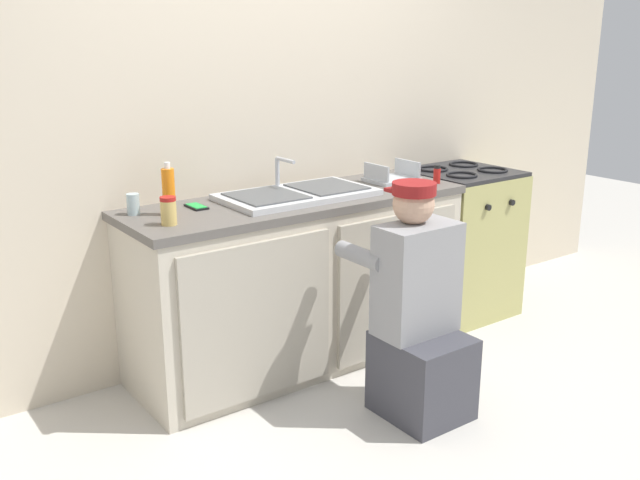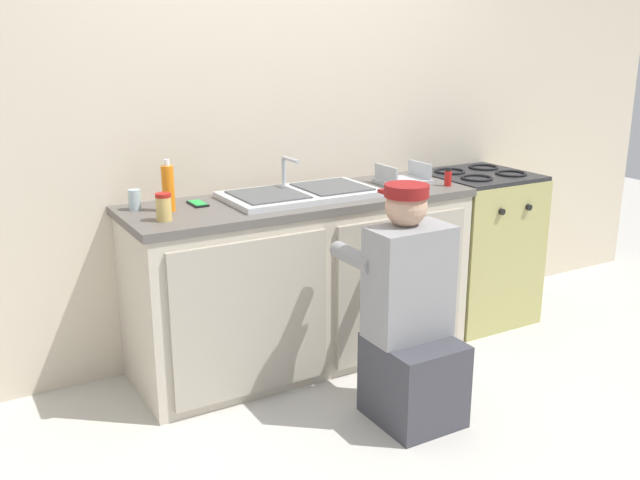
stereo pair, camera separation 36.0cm
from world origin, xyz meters
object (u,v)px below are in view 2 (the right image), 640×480
(spice_bottle_red, at_px, (448,177))
(cell_phone, at_px, (198,204))
(water_glass, at_px, (135,200))
(soap_bottle_orange, at_px, (168,188))
(condiment_jar, at_px, (164,207))
(stove_range, at_px, (475,246))
(sink_double_basin, at_px, (301,193))
(plumber_person, at_px, (410,325))
(dish_rack_tray, at_px, (403,179))

(spice_bottle_red, distance_m, cell_phone, 1.40)
(water_glass, xyz_separation_m, cell_phone, (0.30, -0.05, -0.04))
(soap_bottle_orange, bearing_deg, water_glass, 142.83)
(soap_bottle_orange, bearing_deg, condiment_jar, -115.60)
(stove_range, bearing_deg, sink_double_basin, 179.90)
(plumber_person, xyz_separation_m, water_glass, (-0.97, 0.94, 0.51))
(spice_bottle_red, xyz_separation_m, soap_bottle_orange, (-1.54, 0.22, 0.06))
(dish_rack_tray, relative_size, soap_bottle_orange, 1.12)
(sink_double_basin, relative_size, stove_range, 0.85)
(stove_range, relative_size, condiment_jar, 7.35)
(soap_bottle_orange, bearing_deg, dish_rack_tray, -0.91)
(sink_double_basin, relative_size, water_glass, 8.00)
(spice_bottle_red, bearing_deg, cell_phone, 168.95)
(dish_rack_tray, height_order, soap_bottle_orange, soap_bottle_orange)
(plumber_person, bearing_deg, cell_phone, 126.99)
(sink_double_basin, height_order, water_glass, sink_double_basin)
(condiment_jar, distance_m, cell_phone, 0.33)
(sink_double_basin, bearing_deg, spice_bottle_red, -11.31)
(dish_rack_tray, relative_size, water_glass, 2.80)
(stove_range, bearing_deg, water_glass, 175.76)
(soap_bottle_orange, bearing_deg, sink_double_basin, -3.90)
(sink_double_basin, bearing_deg, soap_bottle_orange, 176.10)
(sink_double_basin, relative_size, condiment_jar, 6.25)
(plumber_person, distance_m, soap_bottle_orange, 1.31)
(water_glass, bearing_deg, dish_rack_tray, -4.76)
(condiment_jar, bearing_deg, dish_rack_tray, 5.76)
(plumber_person, distance_m, water_glass, 1.44)
(dish_rack_tray, xyz_separation_m, spice_bottle_red, (0.17, -0.19, 0.03))
(sink_double_basin, bearing_deg, condiment_jar, -171.11)
(sink_double_basin, bearing_deg, water_glass, 169.69)
(cell_phone, bearing_deg, water_glass, 170.26)
(spice_bottle_red, bearing_deg, sink_double_basin, 168.69)
(condiment_jar, xyz_separation_m, dish_rack_tray, (1.45, 0.15, -0.04))
(stove_range, xyz_separation_m, water_glass, (-2.07, 0.15, 0.51))
(plumber_person, bearing_deg, soap_bottle_orange, 134.88)
(stove_range, height_order, condiment_jar, condiment_jar)
(stove_range, distance_m, soap_bottle_orange, 2.01)
(stove_range, relative_size, soap_bottle_orange, 3.76)
(sink_double_basin, bearing_deg, dish_rack_tray, 2.15)
(water_glass, relative_size, soap_bottle_orange, 0.40)
(dish_rack_tray, bearing_deg, stove_range, -2.83)
(stove_range, distance_m, spice_bottle_red, 0.66)
(stove_range, relative_size, spice_bottle_red, 8.96)
(sink_double_basin, relative_size, plumber_person, 0.72)
(stove_range, bearing_deg, dish_rack_tray, 177.17)
(sink_double_basin, distance_m, soap_bottle_orange, 0.70)
(plumber_person, bearing_deg, condiment_jar, 143.84)
(plumber_person, height_order, dish_rack_tray, plumber_person)
(condiment_jar, xyz_separation_m, soap_bottle_orange, (0.08, 0.17, 0.05))
(sink_double_basin, xyz_separation_m, soap_bottle_orange, (-0.69, 0.05, 0.09))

